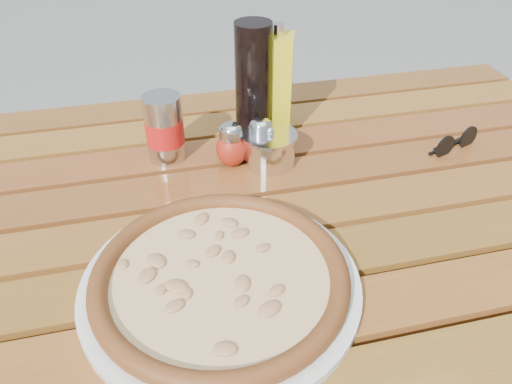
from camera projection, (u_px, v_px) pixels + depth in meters
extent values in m
cube|color=#331C0B|center=(442.00, 207.00, 1.43)|extent=(0.06, 0.06, 0.70)
cube|color=#361B0C|center=(259.00, 239.00, 0.80)|extent=(1.36, 0.86, 0.04)
cube|color=#5A2D0F|center=(298.00, 325.00, 0.62)|extent=(1.40, 0.09, 0.03)
cube|color=#512F0E|center=(276.00, 268.00, 0.70)|extent=(1.40, 0.09, 0.03)
cube|color=#582F0F|center=(259.00, 223.00, 0.78)|extent=(1.40, 0.09, 0.03)
cube|color=#50260E|center=(245.00, 186.00, 0.86)|extent=(1.40, 0.09, 0.03)
cube|color=#53260E|center=(233.00, 155.00, 0.94)|extent=(1.40, 0.09, 0.03)
cube|color=#5D3410|center=(223.00, 129.00, 1.01)|extent=(1.40, 0.09, 0.03)
cube|color=#4F290E|center=(215.00, 107.00, 1.09)|extent=(1.40, 0.09, 0.03)
cylinder|color=silver|center=(221.00, 285.00, 0.64)|extent=(0.37, 0.37, 0.01)
cylinder|color=#FFEAB6|center=(220.00, 278.00, 0.64)|extent=(0.37, 0.37, 0.01)
torus|color=black|center=(220.00, 276.00, 0.63)|extent=(0.39, 0.39, 0.03)
ellipsoid|color=#B22714|center=(232.00, 149.00, 0.87)|extent=(0.07, 0.07, 0.06)
cylinder|color=silver|center=(231.00, 133.00, 0.85)|extent=(0.05, 0.05, 0.02)
ellipsoid|color=silver|center=(231.00, 128.00, 0.84)|extent=(0.05, 0.05, 0.02)
ellipsoid|color=#333D18|center=(261.00, 145.00, 0.88)|extent=(0.05, 0.05, 0.06)
cylinder|color=silver|center=(261.00, 128.00, 0.86)|extent=(0.04, 0.04, 0.02)
ellipsoid|color=silver|center=(261.00, 124.00, 0.85)|extent=(0.04, 0.04, 0.02)
cylinder|color=black|center=(253.00, 84.00, 0.89)|extent=(0.07, 0.07, 0.22)
cylinder|color=silver|center=(164.00, 128.00, 0.87)|extent=(0.08, 0.08, 0.12)
cylinder|color=red|center=(165.00, 131.00, 0.87)|extent=(0.09, 0.09, 0.04)
cube|color=gold|center=(277.00, 86.00, 0.92)|extent=(0.07, 0.07, 0.19)
cylinder|color=silver|center=(279.00, 29.00, 0.86)|extent=(0.03, 0.03, 0.02)
cylinder|color=silver|center=(270.00, 150.00, 0.87)|extent=(0.12, 0.12, 0.05)
cylinder|color=silver|center=(270.00, 135.00, 0.85)|extent=(0.13, 0.13, 0.01)
sphere|color=white|center=(270.00, 131.00, 0.85)|extent=(0.02, 0.02, 0.01)
cylinder|color=black|center=(445.00, 147.00, 0.90)|extent=(0.04, 0.02, 0.04)
cylinder|color=black|center=(468.00, 137.00, 0.92)|extent=(0.04, 0.02, 0.04)
cube|color=black|center=(457.00, 140.00, 0.91)|extent=(0.02, 0.01, 0.00)
cube|color=black|center=(446.00, 147.00, 0.92)|extent=(0.09, 0.03, 0.00)
cube|color=black|center=(451.00, 143.00, 0.93)|extent=(0.09, 0.03, 0.00)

